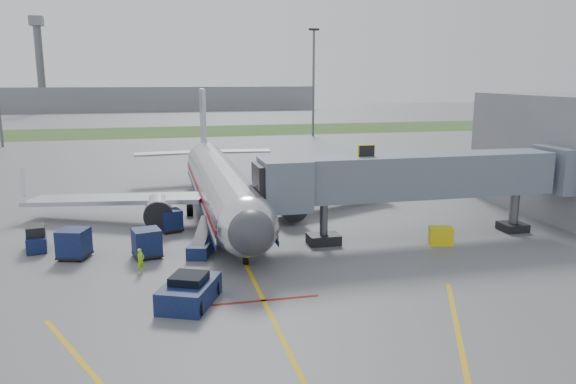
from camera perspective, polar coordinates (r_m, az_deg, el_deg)
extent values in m
plane|color=#565659|center=(33.64, -3.79, -8.39)|extent=(400.00, 400.00, 0.00)
cube|color=#2D4C1E|center=(121.84, -10.87, 6.06)|extent=(300.00, 25.00, 0.01)
cube|color=gold|center=(31.79, -3.19, -9.60)|extent=(0.25, 50.00, 0.01)
cube|color=maroon|center=(29.96, -2.50, -10.96)|extent=(6.00, 0.25, 0.01)
cylinder|color=silver|center=(47.29, -6.85, 0.84)|extent=(3.80, 28.00, 3.80)
sphere|color=silver|center=(33.76, -4.14, -3.51)|extent=(3.80, 3.80, 3.80)
sphere|color=#38383D|center=(32.52, -3.77, -4.10)|extent=(2.74, 2.74, 2.74)
cube|color=black|center=(33.24, -4.04, -2.77)|extent=(2.20, 1.20, 0.55)
cone|color=silver|center=(63.51, -8.56, 3.57)|extent=(3.80, 5.00, 3.80)
cube|color=#B7BAC1|center=(62.58, -8.63, 7.13)|extent=(0.35, 4.20, 7.00)
cube|color=#B7BAC1|center=(47.32, -17.10, -0.70)|extent=(15.10, 8.59, 1.13)
cube|color=#B7BAC1|center=(49.11, 3.07, 0.24)|extent=(15.10, 8.59, 1.13)
cylinder|color=silver|center=(44.37, -13.05, -1.89)|extent=(2.10, 3.60, 2.10)
cylinder|color=silver|center=(45.54, 0.13, -1.23)|extent=(2.10, 3.60, 2.10)
cube|color=maroon|center=(47.61, -4.55, 0.53)|extent=(0.05, 28.00, 0.45)
cube|color=navy|center=(47.79, -4.53, -0.53)|extent=(0.05, 28.00, 0.35)
cylinder|color=black|center=(35.40, -4.34, -6.85)|extent=(0.28, 0.70, 0.70)
cylinder|color=black|center=(48.04, -9.94, -1.83)|extent=(0.50, 1.00, 1.00)
cylinder|color=black|center=(48.59, -3.81, -1.52)|extent=(0.50, 1.00, 1.00)
cube|color=slate|center=(41.04, 13.11, 1.66)|extent=(20.00, 3.00, 3.00)
cube|color=slate|center=(37.80, -0.36, 0.81)|extent=(3.20, 3.60, 3.40)
cube|color=black|center=(37.55, -2.14, 0.73)|extent=(1.60, 3.00, 2.80)
cube|color=yellow|center=(39.17, 7.96, 4.05)|extent=(1.20, 0.15, 1.00)
cylinder|color=#595B60|center=(39.14, 3.65, -3.11)|extent=(0.56, 0.56, 3.10)
cube|color=black|center=(39.46, 3.63, -4.80)|extent=(2.20, 1.60, 0.70)
cylinder|color=#595B60|center=(45.71, 21.97, -1.79)|extent=(0.70, 0.70, 3.10)
cube|color=black|center=(46.00, 21.85, -3.30)|extent=(1.80, 1.80, 0.60)
cube|color=slate|center=(47.57, 26.20, 2.10)|extent=(3.00, 4.00, 3.40)
cube|color=slate|center=(54.50, 27.01, 3.53)|extent=(10.00, 16.00, 10.00)
cylinder|color=#595B60|center=(110.37, 2.60, 10.89)|extent=(0.44, 0.44, 20.00)
cube|color=black|center=(110.70, 2.65, 16.17)|extent=(2.00, 0.40, 0.40)
cube|color=slate|center=(201.38, -14.85, 9.17)|extent=(120.00, 14.00, 8.00)
cylinder|color=#595B60|center=(199.28, -23.86, 11.43)|extent=(2.40, 2.40, 28.00)
cube|color=slate|center=(199.98, -24.21, 15.58)|extent=(4.00, 4.00, 3.00)
cube|color=#0D133C|center=(29.80, -9.98, -10.06)|extent=(3.66, 4.42, 1.16)
cube|color=black|center=(29.54, -10.03, -8.73)|extent=(2.23, 2.23, 0.53)
cylinder|color=black|center=(29.02, -12.72, -11.13)|extent=(0.55, 0.87, 0.85)
cylinder|color=black|center=(28.36, -9.11, -11.53)|extent=(0.55, 0.87, 0.85)
cylinder|color=black|center=(31.37, -10.75, -9.27)|extent=(0.55, 0.87, 0.85)
cylinder|color=black|center=(30.77, -7.39, -9.59)|extent=(0.55, 0.87, 0.85)
cube|color=#0D133C|center=(41.61, -24.18, -4.70)|extent=(1.65, 2.60, 0.97)
cube|color=black|center=(41.40, -24.28, -3.60)|extent=(1.41, 1.73, 0.68)
cylinder|color=black|center=(40.87, -24.84, -5.47)|extent=(0.29, 0.51, 0.49)
cylinder|color=black|center=(40.83, -23.48, -5.36)|extent=(0.29, 0.51, 0.49)
cylinder|color=black|center=(42.55, -24.79, -4.81)|extent=(0.29, 0.51, 0.49)
cylinder|color=black|center=(42.51, -23.48, -4.71)|extent=(0.29, 0.51, 0.49)
cube|color=#0D133C|center=(38.70, -20.93, -4.81)|extent=(2.17, 2.17, 1.73)
cube|color=black|center=(38.94, -20.84, -6.02)|extent=(2.24, 2.24, 0.13)
cylinder|color=black|center=(38.67, -22.16, -6.31)|extent=(0.33, 0.37, 0.31)
cylinder|color=black|center=(38.10, -20.34, -6.44)|extent=(0.33, 0.37, 0.31)
cylinder|color=black|center=(39.81, -21.30, -5.74)|extent=(0.33, 0.37, 0.31)
cylinder|color=black|center=(39.26, -19.53, -5.85)|extent=(0.33, 0.37, 0.31)
cube|color=#0D133C|center=(37.54, -14.16, -4.93)|extent=(2.01, 2.01, 1.67)
cube|color=black|center=(37.79, -14.09, -6.14)|extent=(2.07, 2.07, 0.13)
cylinder|color=black|center=(37.07, -14.86, -6.60)|extent=(0.30, 0.35, 0.30)
cylinder|color=black|center=(37.32, -12.90, -6.37)|extent=(0.30, 0.35, 0.30)
cylinder|color=black|center=(38.29, -15.25, -6.03)|extent=(0.30, 0.35, 0.30)
cylinder|color=black|center=(38.53, -13.35, -5.82)|extent=(0.30, 0.35, 0.30)
cube|color=#0D133C|center=(43.29, -11.84, -2.76)|extent=(1.87, 1.87, 1.50)
cube|color=black|center=(43.48, -11.80, -3.71)|extent=(1.93, 1.93, 0.12)
cylinder|color=black|center=(42.79, -12.29, -4.04)|extent=(0.28, 0.32, 0.27)
cylinder|color=black|center=(43.13, -10.83, -3.85)|extent=(0.28, 0.32, 0.27)
cylinder|color=black|center=(43.86, -12.76, -3.67)|extent=(0.28, 0.32, 0.27)
cylinder|color=black|center=(44.20, -11.33, -3.49)|extent=(0.28, 0.32, 0.27)
cube|color=#0D133C|center=(37.79, -8.79, -5.55)|extent=(2.22, 3.64, 0.85)
cube|color=black|center=(37.98, -8.69, -4.04)|extent=(1.88, 3.90, 1.34)
cylinder|color=black|center=(36.79, -9.89, -6.33)|extent=(0.35, 0.57, 0.53)
cylinder|color=black|center=(36.59, -8.43, -6.38)|extent=(0.35, 0.57, 0.53)
cylinder|color=black|center=(39.08, -9.10, -5.22)|extent=(0.35, 0.57, 0.53)
cylinder|color=black|center=(38.90, -7.73, -5.26)|extent=(0.35, 0.57, 0.53)
cube|color=yellow|center=(40.61, 15.26, -4.32)|extent=(1.78, 1.41, 1.24)
cylinder|color=black|center=(40.62, 14.51, -4.96)|extent=(0.28, 0.36, 0.31)
cylinder|color=black|center=(40.85, 15.94, -4.94)|extent=(0.28, 0.36, 0.31)
imported|color=#9CE41A|center=(34.88, -14.74, -6.75)|extent=(0.62, 0.63, 1.47)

